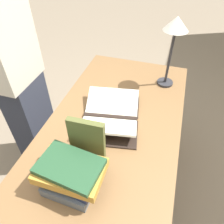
% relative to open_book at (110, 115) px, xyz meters
% --- Properties ---
extents(ground_plane, '(12.00, 12.00, 0.00)m').
position_rel_open_book_xyz_m(ground_plane, '(0.07, 0.03, -0.79)').
color(ground_plane, gray).
extents(reading_desk, '(1.59, 0.78, 0.76)m').
position_rel_open_book_xyz_m(reading_desk, '(0.07, 0.03, -0.12)').
color(reading_desk, brown).
rests_on(reading_desk, ground_plane).
extents(open_book, '(0.50, 0.41, 0.08)m').
position_rel_open_book_xyz_m(open_book, '(0.00, 0.00, 0.00)').
color(open_book, black).
rests_on(open_book, reading_desk).
extents(book_stack_tall, '(0.22, 0.29, 0.16)m').
position_rel_open_book_xyz_m(book_stack_tall, '(0.47, -0.03, 0.06)').
color(book_stack_tall, slate).
rests_on(book_stack_tall, reading_desk).
extents(book_standing_upright, '(0.03, 0.17, 0.27)m').
position_rel_open_book_xyz_m(book_standing_upright, '(0.32, -0.01, 0.11)').
color(book_standing_upright, brown).
rests_on(book_standing_upright, reading_desk).
extents(reading_lamp, '(0.16, 0.16, 0.48)m').
position_rel_open_book_xyz_m(reading_lamp, '(-0.47, 0.27, 0.37)').
color(reading_lamp, '#2D2D33').
rests_on(reading_lamp, reading_desk).
extents(coffee_mug, '(0.11, 0.08, 0.09)m').
position_rel_open_book_xyz_m(coffee_mug, '(0.29, -0.07, 0.02)').
color(coffee_mug, '#28282D').
rests_on(coffee_mug, reading_desk).
extents(person_reader, '(0.36, 0.22, 1.76)m').
position_rel_open_book_xyz_m(person_reader, '(-0.10, -0.69, 0.09)').
color(person_reader, '#2D3342').
rests_on(person_reader, ground_plane).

